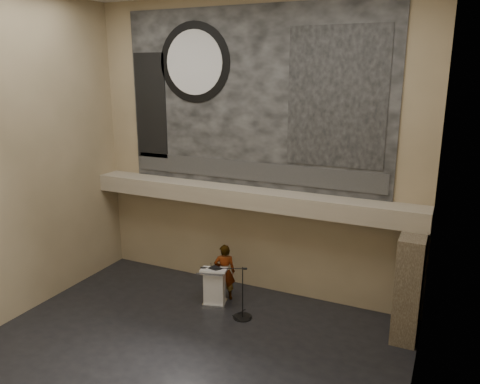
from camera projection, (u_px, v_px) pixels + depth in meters
The scene contains 20 objects.
floor at pixel (183, 354), 11.05m from camera, with size 10.00×10.00×0.00m, color black.
wall_back at pixel (252, 150), 13.46m from camera, with size 10.00×0.02×8.50m, color #807051.
wall_front at pixel (20, 239), 6.46m from camera, with size 10.00×0.02×8.50m, color #807051.
wall_left at pixel (11, 160), 12.00m from camera, with size 0.02×8.00×8.50m, color #807051.
wall_right at pixel (427, 208), 7.91m from camera, with size 0.02×8.00×8.50m, color #807051.
soffit at pixel (246, 197), 13.44m from camera, with size 10.00×0.80×0.50m, color gray.
sprinkler_left at pixel (197, 201), 14.13m from camera, with size 0.04×0.04×0.06m, color #B2893D.
sprinkler_right at pixel (309, 215), 12.70m from camera, with size 0.04×0.04×0.06m, color #B2893D.
banner at pixel (252, 99), 13.07m from camera, with size 8.00×0.05×5.00m, color black.
banner_text_strip at pixel (251, 171), 13.55m from camera, with size 7.76×0.02×0.55m, color #2A2A2A.
banner_clock_rim at pixel (194, 63), 13.51m from camera, with size 2.30×2.30×0.02m, color black.
banner_clock_face at pixel (194, 63), 13.49m from camera, with size 1.84×1.84×0.02m, color silver.
banner_building_print at pixel (336, 98), 12.02m from camera, with size 2.60×0.02×3.60m, color black.
banner_brick_print at pixel (151, 106), 14.50m from camera, with size 1.10×0.02×3.20m, color black.
stone_pier at pixel (409, 285), 11.56m from camera, with size 0.60×1.40×2.70m, color #423729.
lectern at pixel (214, 287), 13.24m from camera, with size 0.83×0.68×1.13m.
binder at pixel (215, 268), 13.09m from camera, with size 0.31×0.25×0.04m, color black.
papers at pixel (210, 268), 13.11m from camera, with size 0.19×0.27×0.01m, color white.
speaker_person at pixel (225, 272), 13.51m from camera, with size 0.61×0.40×1.68m, color silver.
mic_stand at pixel (241, 310), 12.62m from camera, with size 1.29×0.68×1.47m.
Camera 1 is at (5.33, -8.21, 6.53)m, focal length 35.00 mm.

